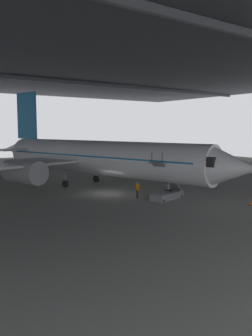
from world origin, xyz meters
The scene contains 6 objects.
ground_plane centered at (0.00, 0.00, 0.00)m, with size 110.00×110.00×0.00m, color gray.
hangar_structure centered at (-0.09, 13.76, 17.02)m, with size 121.00×99.00×17.66m.
airplane_main centered at (0.63, 4.75, 3.62)m, with size 38.83×39.43×12.36m.
boarding_stairs centered at (2.81, -6.08, 0.75)m, with size 4.60×2.48×4.84m.
crew_worker_by_stairs centered at (0.64, -4.05, 0.97)m, with size 0.23×0.55×1.70m.
traffic_cone_orange centered at (7.30, -12.85, 0.29)m, with size 0.36×0.36×0.60m.
Camera 1 is at (-20.58, -32.17, 7.09)m, focal length 37.26 mm.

